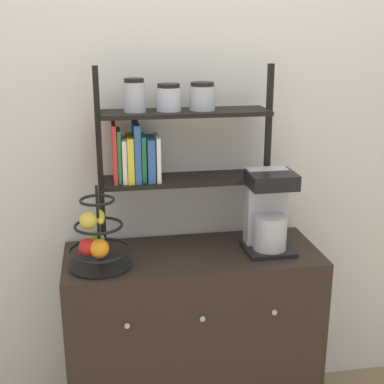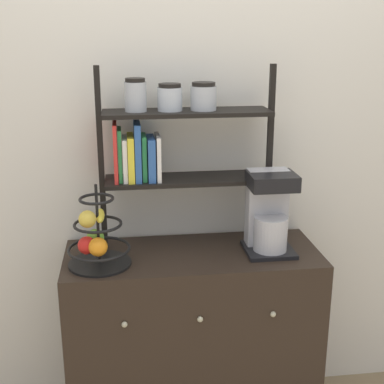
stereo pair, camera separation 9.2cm
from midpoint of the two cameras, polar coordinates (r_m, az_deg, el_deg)
The scene contains 5 objects.
wall_back at distance 2.45m, azimuth 0.34°, elevation 5.07°, with size 7.00×0.05×2.60m, color silver.
sideboard at distance 2.54m, azimuth 1.15°, elevation -15.63°, with size 1.10×0.46×0.88m.
coffee_maker at distance 2.33m, azimuth 9.33°, elevation -2.19°, with size 0.21×0.21×0.36m.
fruit_stand at distance 2.19m, azimuth -8.98°, elevation -5.01°, with size 0.26×0.26×0.34m.
shelf_hutch at distance 2.28m, azimuth -1.70°, elevation 5.72°, with size 0.76×0.20×0.79m.
Camera 2 is at (-0.28, -1.90, 1.81)m, focal length 50.00 mm.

